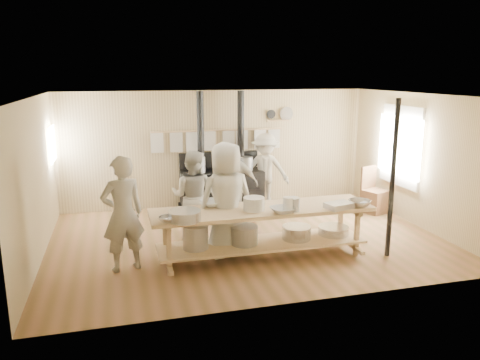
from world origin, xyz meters
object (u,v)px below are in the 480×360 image
object	(u,v)px
stove	(221,185)
cook_left	(193,196)
cook_far_left	(123,214)
roasting_pan	(339,206)
cook_center	(226,200)
chair	(374,199)
prep_table	(262,228)
cook_by_window	(265,171)
cook_right	(235,184)

from	to	relation	value
stove	cook_left	size ratio (longest dim) A/B	1.57
cook_far_left	cook_left	bearing A→B (deg)	-156.39
stove	roasting_pan	world-z (taller)	stove
cook_left	cook_center	xyz separation A→B (m)	(0.41, -0.87, 0.13)
stove	chair	bearing A→B (deg)	-20.48
prep_table	cook_by_window	bearing A→B (deg)	71.18
cook_by_window	roasting_pan	bearing A→B (deg)	-73.07
cook_far_left	cook_right	size ratio (longest dim) A/B	1.12
cook_center	cook_by_window	size ratio (longest dim) A/B	1.14
cook_center	chair	size ratio (longest dim) A/B	1.92
cook_far_left	cook_center	bearing A→B (deg)	169.42
chair	roasting_pan	xyz separation A→B (m)	(-1.95, -2.17, 0.60)
chair	roasting_pan	distance (m)	2.98
prep_table	cook_far_left	size ratio (longest dim) A/B	2.01
stove	roasting_pan	xyz separation A→B (m)	(1.19, -3.35, 0.38)
cook_far_left	cook_by_window	world-z (taller)	cook_far_left
cook_left	stove	bearing A→B (deg)	-89.57
cook_far_left	chair	world-z (taller)	cook_far_left
stove	roasting_pan	size ratio (longest dim) A/B	6.10
prep_table	cook_center	xyz separation A→B (m)	(-0.53, 0.25, 0.44)
cook_far_left	chair	xyz separation A→B (m)	(5.33, 1.75, -0.60)
cook_left	cook_center	distance (m)	0.97
cook_right	cook_by_window	size ratio (longest dim) A/B	0.96
prep_table	chair	xyz separation A→B (m)	(3.15, 1.84, -0.23)
cook_right	cook_by_window	distance (m)	1.32
cook_far_left	cook_center	distance (m)	1.66
stove	prep_table	size ratio (longest dim) A/B	0.72
stove	cook_center	size ratio (longest dim) A/B	1.36
stove	cook_left	distance (m)	2.14
cook_center	roasting_pan	size ratio (longest dim) A/B	4.48
cook_left	roasting_pan	xyz separation A→B (m)	(2.14, -1.45, 0.07)
cook_by_window	chair	size ratio (longest dim) A/B	1.68
stove	cook_by_window	xyz separation A→B (m)	(0.97, -0.17, 0.32)
cook_right	roasting_pan	world-z (taller)	cook_right
cook_right	chair	world-z (taller)	cook_right
cook_center	chair	distance (m)	4.06
cook_by_window	roasting_pan	distance (m)	3.19
cook_left	prep_table	bearing A→B (deg)	156.79
stove	cook_center	bearing A→B (deg)	-100.84
prep_table	cook_right	xyz separation A→B (m)	(0.04, 1.92, 0.28)
cook_right	chair	distance (m)	3.16
cook_left	chair	world-z (taller)	cook_left
stove	cook_right	xyz separation A→B (m)	(0.03, -1.10, 0.28)
cook_by_window	chair	xyz separation A→B (m)	(2.18, -1.01, -0.54)
cook_far_left	chair	distance (m)	5.64
cook_left	cook_by_window	xyz separation A→B (m)	(1.91, 1.73, 0.01)
cook_right	chair	bearing A→B (deg)	-159.78
cook_left	cook_right	distance (m)	1.26
prep_table	cook_right	size ratio (longest dim) A/B	2.25
prep_table	stove	bearing A→B (deg)	89.96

